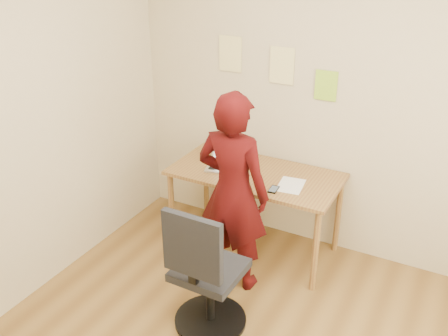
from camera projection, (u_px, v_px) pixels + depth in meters
The scene contains 10 objects.
room at pixel (233, 191), 2.55m from camera, with size 3.58×3.58×2.78m.
desk at pixel (255, 182), 4.16m from camera, with size 1.40×0.70×0.74m.
laptop at pixel (228, 161), 4.21m from camera, with size 0.38×0.35×0.23m.
paper_sheet at pixel (291, 185), 3.92m from camera, with size 0.19×0.27×0.00m, color white.
phone at pixel (274, 189), 3.85m from camera, with size 0.07×0.13×0.01m.
wall_note_left at pixel (230, 54), 4.21m from camera, with size 0.21×0.00×0.30m, color #F5E792.
wall_note_mid at pixel (282, 66), 4.03m from camera, with size 0.21×0.00×0.30m, color #F5E792.
wall_note_right at pixel (326, 86), 3.92m from camera, with size 0.18×0.00×0.24m, color #A1DA31.
office_chair at pixel (205, 279), 3.37m from camera, with size 0.52×0.52×0.99m.
person at pixel (233, 193), 3.71m from camera, with size 0.57×0.38×1.58m, color #3A0708.
Camera 1 is at (1.02, -2.01, 2.57)m, focal length 40.00 mm.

